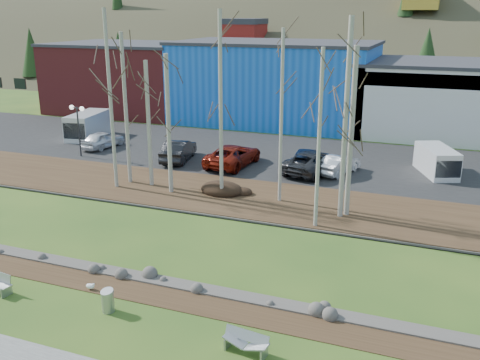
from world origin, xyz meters
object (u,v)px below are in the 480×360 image
at_px(car_0, 103,139).
at_px(van_white, 438,161).
at_px(bench_damaged, 246,342).
at_px(car_2, 233,155).
at_px(litter_bin, 108,302).
at_px(car_4, 339,164).
at_px(van_grey, 87,126).
at_px(car_3, 304,160).
at_px(car_1, 178,150).
at_px(car_5, 313,162).
at_px(seagull, 90,286).
at_px(street_lamp, 78,117).

bearing_deg(car_0, van_white, -169.30).
bearing_deg(bench_damaged, car_2, 120.33).
distance_m(litter_bin, car_0, 26.57).
bearing_deg(car_2, car_4, -170.19).
distance_m(car_0, van_grey, 4.35).
bearing_deg(car_3, car_1, -179.89).
distance_m(car_4, car_5, 1.81).
distance_m(seagull, car_5, 20.38).
bearing_deg(seagull, car_5, 75.16).
bearing_deg(litter_bin, car_1, 110.00).
bearing_deg(litter_bin, car_0, 125.12).
bearing_deg(bench_damaged, car_3, 106.97).
xyz_separation_m(bench_damaged, seagull, (-7.59, 1.67, -0.18)).
bearing_deg(car_5, car_0, 11.76).
bearing_deg(van_white, street_lamp, 168.16).
height_order(litter_bin, seagull, litter_bin).
xyz_separation_m(car_2, car_4, (7.79, 0.74, -0.12)).
xyz_separation_m(street_lamp, van_grey, (-3.44, 5.60, -2.06)).
bearing_deg(seagull, litter_bin, -36.06).
bearing_deg(van_grey, litter_bin, -61.60).
xyz_separation_m(car_2, car_3, (5.25, 0.67, -0.05)).
bearing_deg(van_white, car_1, 167.30).
bearing_deg(car_1, car_4, 172.81).
bearing_deg(seagull, van_grey, 125.01).
bearing_deg(van_white, car_4, 176.83).
height_order(bench_damaged, car_2, car_2).
relative_size(car_2, car_5, 1.00).
distance_m(car_1, car_4, 12.33).
bearing_deg(van_grey, car_0, -46.22).
xyz_separation_m(car_2, van_white, (14.33, 2.98, 0.17)).
bearing_deg(van_grey, car_5, -18.01).
relative_size(car_0, van_grey, 0.77).
height_order(car_2, car_5, car_5).
xyz_separation_m(seagull, van_white, (13.06, 22.42, 0.91)).
bearing_deg(bench_damaged, car_0, 141.18).
relative_size(car_3, car_4, 1.07).
xyz_separation_m(litter_bin, car_0, (-15.29, 21.73, 0.43)).
xyz_separation_m(seagull, car_5, (4.75, 19.80, 0.75)).
height_order(car_1, car_4, car_1).
bearing_deg(bench_damaged, car_5, 105.09).
bearing_deg(car_4, seagull, 90.79).
bearing_deg(bench_damaged, car_4, 100.37).
height_order(bench_damaged, litter_bin, litter_bin).
height_order(bench_damaged, street_lamp, street_lamp).
bearing_deg(car_1, van_white, 178.15).
height_order(street_lamp, car_5, street_lamp).
relative_size(litter_bin, car_1, 0.17).
bearing_deg(street_lamp, car_2, 21.92).
bearing_deg(car_0, car_3, -174.79).
bearing_deg(seagull, car_1, 105.31).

